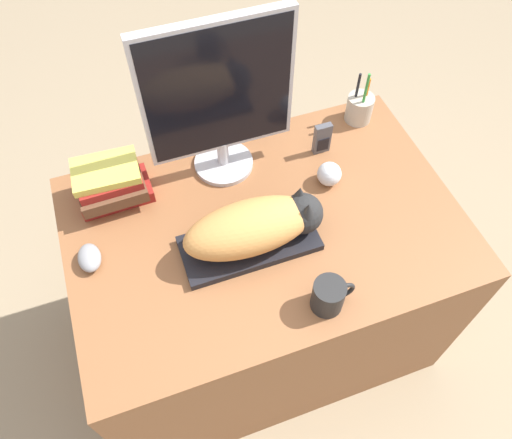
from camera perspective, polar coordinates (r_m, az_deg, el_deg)
ground_plane at (r=2.02m, az=4.84°, el=-21.50°), size 12.00×12.00×0.00m
desk at (r=1.79m, az=0.87°, el=-7.23°), size 1.16×0.78×0.74m
keyboard at (r=1.42m, az=-0.76°, el=-2.73°), size 0.39×0.17×0.02m
cat at (r=1.36m, az=0.32°, el=-0.63°), size 0.40×0.16×0.14m
monitor at (r=1.42m, az=-4.29°, el=13.81°), size 0.43×0.19×0.52m
computer_mouse at (r=1.46m, az=-18.49°, el=-4.17°), size 0.06×0.09×0.04m
coffee_mug at (r=1.31m, az=8.35°, el=-8.60°), size 0.12×0.09×0.10m
pen_cup at (r=1.76m, az=11.74°, el=12.40°), size 0.09×0.09×0.21m
baseball at (r=1.56m, az=8.37°, el=5.17°), size 0.08×0.08×0.08m
phone at (r=1.63m, az=7.57°, el=9.14°), size 0.06×0.02×0.11m
book_stack at (r=1.54m, az=-16.26°, el=4.02°), size 0.22×0.17×0.13m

